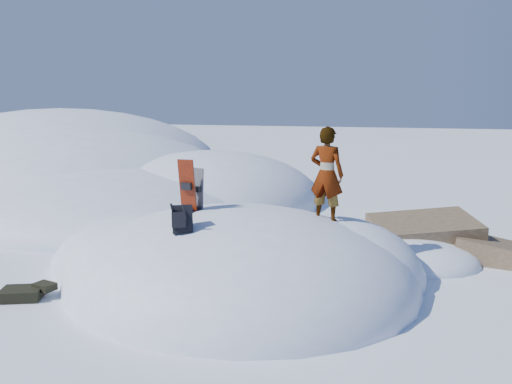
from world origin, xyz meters
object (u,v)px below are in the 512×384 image
(snowboard_red, at_px, (188,202))
(snowboard_dark, at_px, (198,201))
(backpack, at_px, (182,219))
(person, at_px, (327,175))

(snowboard_red, height_order, snowboard_dark, snowboard_red)
(snowboard_red, height_order, backpack, snowboard_red)
(backpack, distance_m, person, 2.99)
(snowboard_red, xyz_separation_m, backpack, (0.32, -1.00, -0.09))
(snowboard_red, relative_size, snowboard_dark, 1.27)
(person, bearing_deg, snowboard_red, 33.73)
(snowboard_dark, relative_size, person, 0.72)
(backpack, bearing_deg, person, 15.38)
(backpack, bearing_deg, snowboard_dark, 74.14)
(snowboard_red, relative_size, backpack, 2.96)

